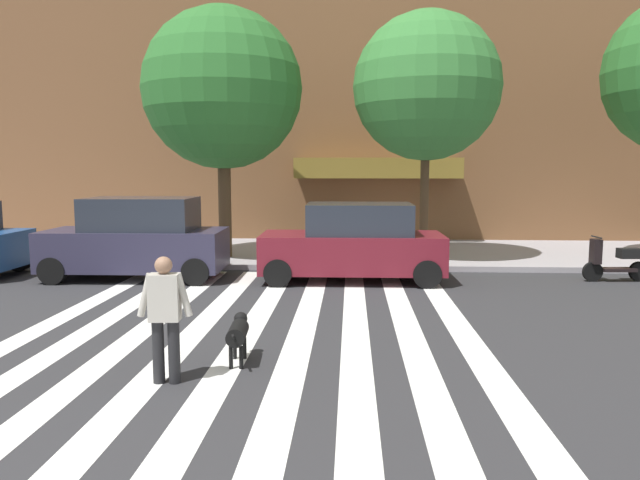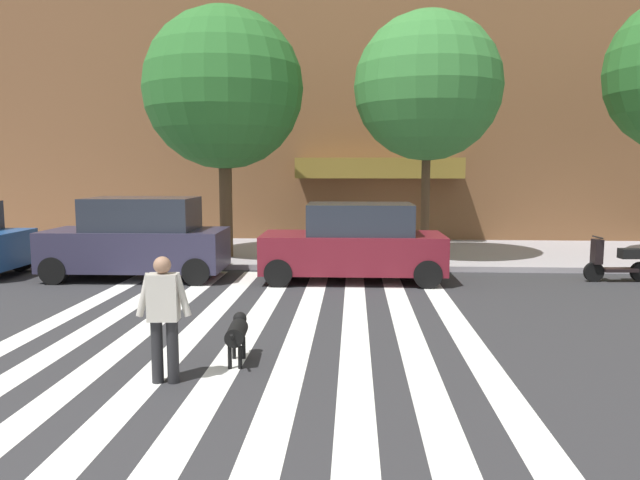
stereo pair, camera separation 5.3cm
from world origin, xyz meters
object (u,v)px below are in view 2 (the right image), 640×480
object	(u,v)px
parked_car_behind_first	(138,239)
pedestrian_dog_walker	(164,312)
street_tree_middle	(428,87)
parked_scooter	(618,262)
parked_car_third_in_line	(354,243)
street_tree_nearest	(224,89)
dog_on_leash	(237,332)

from	to	relation	value
parked_car_behind_first	pedestrian_dog_walker	xyz separation A→B (m)	(2.96, -7.12, -0.05)
pedestrian_dog_walker	street_tree_middle	bearing A→B (deg)	65.70
parked_car_behind_first	parked_scooter	size ratio (longest dim) A/B	2.70
street_tree_middle	parked_scooter	bearing A→B (deg)	-29.39
parked_car_behind_first	parked_car_third_in_line	size ratio (longest dim) A/B	1.00
street_tree_nearest	pedestrian_dog_walker	xyz separation A→B (m)	(1.34, -9.92, -4.06)
parked_car_behind_first	street_tree_middle	world-z (taller)	street_tree_middle
parked_car_third_in_line	street_tree_nearest	size ratio (longest dim) A/B	0.62
pedestrian_dog_walker	street_tree_nearest	bearing A→B (deg)	97.70
parked_car_third_in_line	street_tree_middle	xyz separation A→B (m)	(2.01, 2.70, 4.07)
street_tree_middle	dog_on_leash	distance (m)	10.71
pedestrian_dog_walker	parked_car_third_in_line	bearing A→B (deg)	71.22
parked_scooter	dog_on_leash	distance (m)	10.34
parked_car_third_in_line	parked_scooter	size ratio (longest dim) A/B	2.70
street_tree_middle	pedestrian_dog_walker	size ratio (longest dim) A/B	4.21
parked_car_third_in_line	pedestrian_dog_walker	xyz separation A→B (m)	(-2.42, -7.12, 0.01)
parked_car_behind_first	street_tree_nearest	bearing A→B (deg)	60.05
parked_scooter	street_tree_nearest	xyz separation A→B (m)	(-10.14, 2.57, 4.50)
parked_scooter	street_tree_middle	xyz separation A→B (m)	(-4.37, 2.46, 4.52)
street_tree_nearest	street_tree_middle	distance (m)	5.78
dog_on_leash	street_tree_middle	bearing A→B (deg)	67.78
dog_on_leash	pedestrian_dog_walker	bearing A→B (deg)	-132.45
parked_car_behind_first	dog_on_leash	bearing A→B (deg)	-59.33
street_tree_nearest	pedestrian_dog_walker	distance (m)	10.80
parked_car_behind_first	street_tree_nearest	size ratio (longest dim) A/B	0.62
pedestrian_dog_walker	parked_scooter	bearing A→B (deg)	39.89
parked_car_third_in_line	street_tree_nearest	xyz separation A→B (m)	(-3.76, 2.81, 4.06)
street_tree_nearest	dog_on_leash	xyz separation A→B (m)	(2.11, -9.09, -4.54)
street_tree_middle	dog_on_leash	bearing A→B (deg)	-112.22
street_tree_middle	parked_car_behind_first	bearing A→B (deg)	-159.96
street_tree_nearest	dog_on_leash	bearing A→B (deg)	-76.94
pedestrian_dog_walker	dog_on_leash	world-z (taller)	pedestrian_dog_walker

